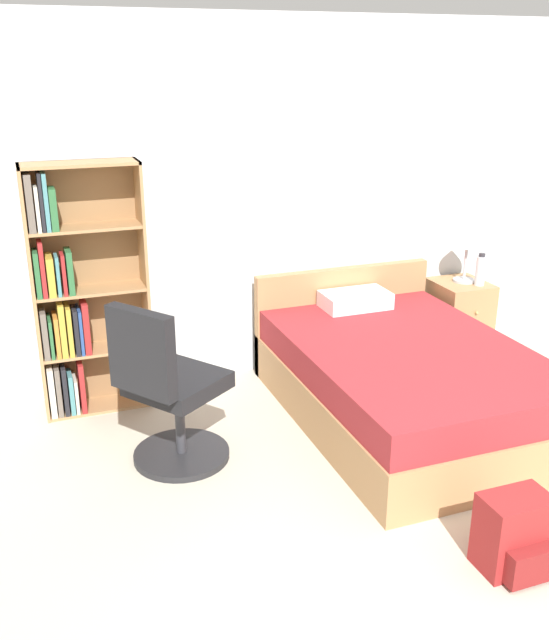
% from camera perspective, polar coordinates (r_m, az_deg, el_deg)
% --- Properties ---
extents(wall_back, '(9.00, 0.06, 2.60)m').
position_cam_1_polar(wall_back, '(5.32, 0.19, 9.39)').
color(wall_back, silver).
rests_on(wall_back, ground_plane).
extents(bookshelf, '(0.74, 0.27, 1.69)m').
position_cam_1_polar(bookshelf, '(4.88, -15.61, 1.63)').
color(bookshelf, '#AD7F51').
rests_on(bookshelf, ground_plane).
extents(bed, '(1.43, 2.09, 0.79)m').
position_cam_1_polar(bed, '(4.89, 10.15, -4.56)').
color(bed, '#AD7F51').
rests_on(bed, ground_plane).
extents(office_chair, '(0.72, 0.70, 1.04)m').
position_cam_1_polar(office_chair, '(4.21, -8.48, -5.87)').
color(office_chair, '#232326').
rests_on(office_chair, ground_plane).
extents(nightstand, '(0.41, 0.47, 0.61)m').
position_cam_1_polar(nightstand, '(6.01, 14.48, 0.17)').
color(nightstand, '#AD7F51').
rests_on(nightstand, ground_plane).
extents(table_lamp, '(0.23, 0.23, 0.44)m').
position_cam_1_polar(table_lamp, '(5.85, 15.19, 6.16)').
color(table_lamp, '#B2B2B7').
rests_on(table_lamp, nightstand).
extents(water_bottle, '(0.08, 0.08, 0.26)m').
position_cam_1_polar(water_bottle, '(5.85, 16.16, 3.85)').
color(water_bottle, silver).
rests_on(water_bottle, nightstand).
extents(backpack_red, '(0.33, 0.29, 0.38)m').
position_cam_1_polar(backpack_red, '(3.70, 18.71, -15.99)').
color(backpack_red, maroon).
rests_on(backpack_red, ground_plane).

